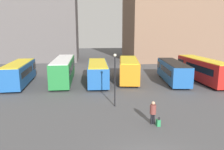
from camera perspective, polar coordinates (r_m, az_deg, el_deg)
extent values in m
cube|color=#5B5656|center=(55.93, -21.27, 16.99)|extent=(22.27, 10.68, 26.18)
cube|color=#1E56A3|center=(31.26, -23.11, 0.46)|extent=(2.94, 9.57, 2.58)
cube|color=black|center=(34.92, -21.62, 2.19)|extent=(2.59, 1.87, 0.98)
cube|color=black|center=(30.39, -23.54, 0.75)|extent=(2.80, 6.17, 0.77)
cube|color=yellow|center=(31.05, -23.30, 2.86)|extent=(2.73, 9.38, 0.08)
cylinder|color=black|center=(34.26, -21.78, -0.38)|extent=(2.42, 1.04, 0.92)
cylinder|color=black|center=(28.71, -24.35, -2.77)|extent=(2.42, 1.04, 0.92)
cube|color=#237A38|center=(31.05, -12.58, 1.35)|extent=(2.51, 11.00, 2.91)
cube|color=black|center=(35.42, -11.85, 3.21)|extent=(2.47, 2.04, 1.11)
cube|color=black|center=(30.03, -12.80, 1.70)|extent=(2.51, 7.05, 0.87)
cube|color=white|center=(30.83, -12.70, 4.09)|extent=(2.32, 10.78, 0.08)
cylinder|color=black|center=(34.61, -11.90, 0.31)|extent=(2.33, 0.93, 0.91)
cylinder|color=black|center=(28.00, -13.19, -2.39)|extent=(2.33, 0.93, 0.91)
cube|color=#1E56A3|center=(29.83, -3.75, 0.79)|extent=(2.73, 9.78, 2.42)
cube|color=black|center=(33.71, -3.90, 2.55)|extent=(2.63, 1.84, 0.92)
cube|color=black|center=(28.91, -3.73, 1.05)|extent=(2.70, 6.28, 0.73)
cube|color=yellow|center=(29.62, -3.79, 3.17)|extent=(2.52, 9.58, 0.08)
cylinder|color=black|center=(32.98, -3.84, 0.09)|extent=(2.47, 1.07, 1.03)
cylinder|color=black|center=(27.09, -3.60, -2.44)|extent=(2.47, 1.07, 1.03)
cube|color=orange|center=(31.20, 4.37, 1.51)|extent=(3.78, 9.43, 2.71)
cube|color=black|center=(34.86, 4.16, 3.13)|extent=(2.76, 2.03, 1.03)
cube|color=black|center=(30.33, 4.44, 1.87)|extent=(3.34, 6.17, 0.81)
cube|color=yellow|center=(30.99, 4.41, 4.05)|extent=(3.55, 9.22, 0.08)
cylinder|color=black|center=(34.20, 4.17, 0.47)|extent=(2.53, 1.32, 1.00)
cylinder|color=black|center=(28.65, 4.55, -1.71)|extent=(2.53, 1.32, 1.00)
cube|color=#1E56A3|center=(31.50, 15.59, 0.97)|extent=(3.52, 9.94, 2.47)
cube|color=black|center=(35.26, 13.99, 2.66)|extent=(2.64, 2.06, 0.94)
cube|color=black|center=(30.61, 16.03, 1.24)|extent=(3.14, 6.46, 0.74)
cube|color=black|center=(31.30, 15.71, 3.27)|extent=(3.30, 9.72, 0.08)
cylinder|color=black|center=(34.55, 14.25, 0.24)|extent=(2.41, 1.24, 0.98)
cylinder|color=black|center=(28.86, 16.98, -2.11)|extent=(2.41, 1.24, 0.98)
cube|color=red|center=(33.21, 22.64, 1.32)|extent=(2.69, 11.39, 2.81)
cube|color=black|center=(37.23, 19.21, 3.13)|extent=(2.58, 2.12, 1.07)
cube|color=black|center=(32.29, 23.56, 1.61)|extent=(2.66, 7.30, 0.84)
cube|color=yellow|center=(33.01, 22.83, 3.79)|extent=(2.49, 11.16, 0.08)
cylinder|color=black|center=(36.47, 19.82, 0.47)|extent=(2.42, 0.99, 0.95)
cylinder|color=black|center=(30.49, 25.66, -2.07)|extent=(2.42, 0.99, 0.95)
cylinder|color=black|center=(17.27, 10.29, -11.23)|extent=(0.18, 0.18, 0.83)
cylinder|color=black|center=(17.34, 10.84, -11.16)|extent=(0.18, 0.18, 0.83)
cylinder|color=brown|center=(17.03, 10.66, -8.79)|extent=(0.53, 0.53, 0.72)
sphere|color=tan|center=(16.86, 10.72, -7.21)|extent=(0.27, 0.27, 0.27)
cube|color=#28844C|center=(17.10, 11.97, -12.11)|extent=(0.31, 0.34, 0.52)
cube|color=black|center=(16.87, 12.18, -11.08)|extent=(0.15, 0.05, 0.23)
cylinder|color=black|center=(20.24, 0.76, -1.77)|extent=(0.12, 0.12, 4.77)
sphere|color=beige|center=(19.82, 0.78, 5.19)|extent=(0.28, 0.28, 0.28)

